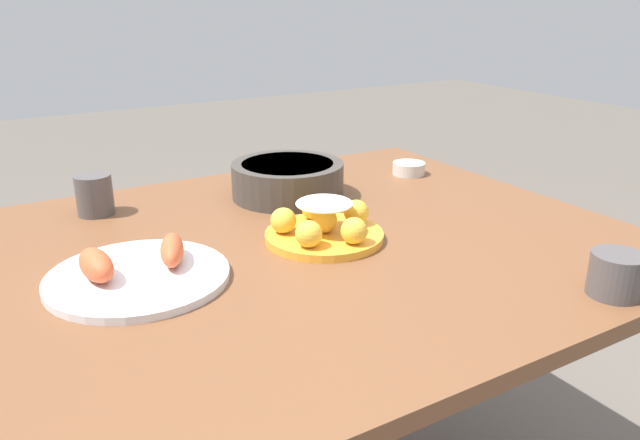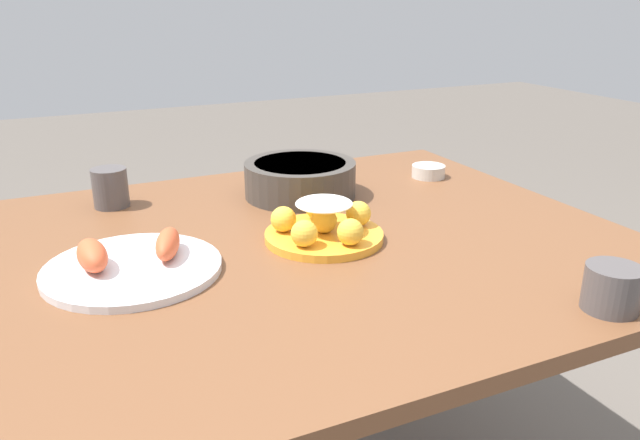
% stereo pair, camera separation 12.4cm
% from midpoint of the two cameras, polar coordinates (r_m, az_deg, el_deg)
% --- Properties ---
extents(dining_table, '(1.24, 1.07, 0.76)m').
position_cam_midpoint_polar(dining_table, '(1.30, 2.40, -5.51)').
color(dining_table, brown).
rests_on(dining_table, ground_plane).
extents(cake_plate, '(0.24, 0.24, 0.09)m').
position_cam_midpoint_polar(cake_plate, '(1.24, 3.20, -0.58)').
color(cake_plate, gold).
rests_on(cake_plate, dining_table).
extents(serving_bowl, '(0.27, 0.27, 0.08)m').
position_cam_midpoint_polar(serving_bowl, '(1.51, 0.53, 3.86)').
color(serving_bowl, '#3D3833').
rests_on(serving_bowl, dining_table).
extents(sauce_bowl, '(0.09, 0.09, 0.03)m').
position_cam_midpoint_polar(sauce_bowl, '(1.70, 11.96, 4.40)').
color(sauce_bowl, beige).
rests_on(sauce_bowl, dining_table).
extents(seafood_platter, '(0.31, 0.31, 0.06)m').
position_cam_midpoint_polar(seafood_platter, '(1.13, -13.91, -3.96)').
color(seafood_platter, silver).
rests_on(seafood_platter, dining_table).
extents(cup_near, '(0.09, 0.09, 0.07)m').
position_cam_midpoint_polar(cup_near, '(1.09, 28.15, -5.60)').
color(cup_near, '#4C4747').
rests_on(cup_near, dining_table).
extents(cup_far, '(0.08, 0.08, 0.09)m').
position_cam_midpoint_polar(cup_far, '(1.49, -16.40, 2.81)').
color(cup_far, '#4C4747').
rests_on(cup_far, dining_table).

